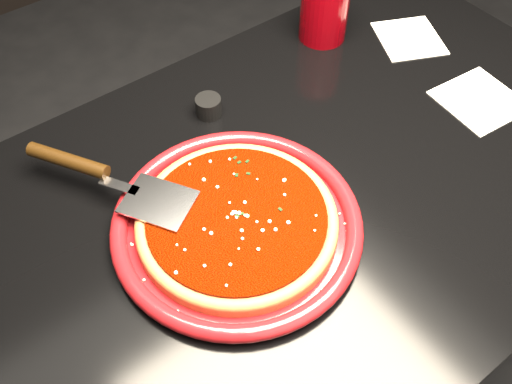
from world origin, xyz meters
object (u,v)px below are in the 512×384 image
pizza_server (111,177)px  cup (324,8)px  ramekin (209,106)px  table (307,281)px  plate (237,224)px

pizza_server → cup: 0.57m
ramekin → cup: bearing=9.2°
table → plate: (-0.19, -0.01, 0.39)m
pizza_server → ramekin: pizza_server is taller
cup → pizza_server: bearing=-167.6°
table → pizza_server: size_ratio=3.37×
table → cup: 0.58m
table → pizza_server: pizza_server is taller
pizza_server → ramekin: (0.23, 0.07, -0.03)m
table → cup: bearing=48.8°
pizza_server → cup: cup is taller
plate → pizza_server: (-0.12, 0.17, 0.03)m
table → pizza_server: bearing=151.7°
table → ramekin: size_ratio=25.13×
plate → ramekin: size_ratio=8.24×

